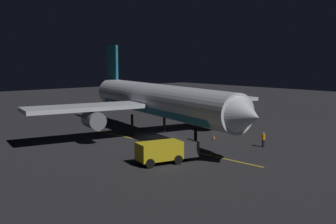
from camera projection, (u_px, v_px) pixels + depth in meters
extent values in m
cube|color=#262629|center=(158.00, 138.00, 52.39)|extent=(180.00, 180.00, 0.20)
cube|color=gold|center=(162.00, 145.00, 47.64)|extent=(1.44, 27.80, 0.01)
cylinder|color=silver|center=(158.00, 100.00, 51.75)|extent=(10.29, 31.94, 4.07)
cube|color=teal|center=(158.00, 108.00, 51.89)|extent=(9.14, 27.23, 0.73)
cone|color=silver|center=(247.00, 116.00, 37.07)|extent=(4.55, 3.98, 3.98)
cone|color=silver|center=(107.00, 91.00, 66.94)|extent=(4.55, 5.51, 3.66)
cube|color=teal|center=(113.00, 62.00, 63.91)|extent=(1.07, 3.60, 5.31)
cube|color=silver|center=(209.00, 100.00, 57.78)|extent=(15.06, 7.56, 0.50)
cylinder|color=slate|center=(210.00, 111.00, 56.57)|extent=(2.69, 3.55, 2.10)
cube|color=silver|center=(84.00, 108.00, 48.60)|extent=(15.06, 7.56, 0.50)
cylinder|color=slate|center=(94.00, 120.00, 48.11)|extent=(2.69, 3.55, 2.10)
cylinder|color=black|center=(196.00, 138.00, 44.70)|extent=(0.42, 0.42, 2.85)
cylinder|color=black|center=(164.00, 122.00, 55.63)|extent=(0.42, 0.42, 2.85)
cylinder|color=black|center=(132.00, 125.00, 53.20)|extent=(0.42, 0.42, 2.85)
cube|color=gold|center=(159.00, 151.00, 38.86)|extent=(4.66, 3.03, 1.70)
cube|color=#38383D|center=(186.00, 148.00, 40.31)|extent=(2.21, 2.35, 1.50)
cylinder|color=black|center=(173.00, 157.00, 39.68)|extent=(1.41, 2.45, 0.90)
cylinder|color=black|center=(145.00, 161.00, 38.26)|extent=(1.41, 2.45, 0.90)
cube|color=gold|center=(220.00, 119.00, 58.75)|extent=(4.22, 3.64, 1.85)
cube|color=#38383D|center=(238.00, 120.00, 59.33)|extent=(2.55, 2.63, 1.50)
cylinder|color=black|center=(228.00, 125.00, 59.13)|extent=(1.93, 2.45, 0.90)
cylinder|color=black|center=(211.00, 126.00, 58.61)|extent=(1.93, 2.45, 0.90)
cylinder|color=black|center=(263.00, 143.00, 46.42)|extent=(0.32, 0.32, 0.85)
cylinder|color=orange|center=(263.00, 137.00, 46.32)|extent=(0.40, 0.40, 0.65)
sphere|color=tan|center=(264.00, 133.00, 46.27)|extent=(0.24, 0.24, 0.24)
cone|color=#EA590F|center=(214.00, 137.00, 50.92)|extent=(0.36, 0.36, 0.55)
cube|color=black|center=(214.00, 139.00, 50.96)|extent=(0.50, 0.50, 0.03)
cone|color=#EA590F|center=(186.00, 153.00, 42.37)|extent=(0.36, 0.36, 0.55)
cube|color=black|center=(186.00, 155.00, 42.40)|extent=(0.50, 0.50, 0.03)
cone|color=#EA590F|center=(211.00, 154.00, 41.96)|extent=(0.36, 0.36, 0.55)
cube|color=black|center=(211.00, 156.00, 41.99)|extent=(0.50, 0.50, 0.03)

